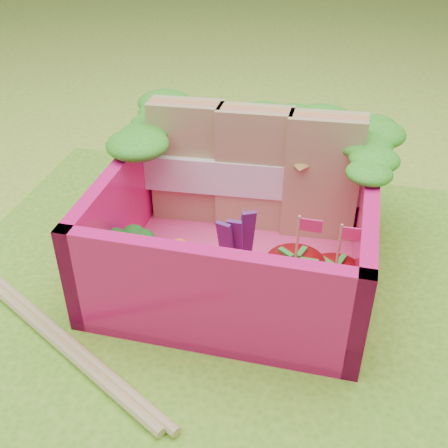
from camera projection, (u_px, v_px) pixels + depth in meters
name	position (u px, v px, depth m)	size (l,w,h in m)	color
ground	(197.00, 293.00, 2.84)	(14.00, 14.00, 0.00)	#8EB633
placemat	(197.00, 291.00, 2.83)	(2.60, 2.60, 0.03)	#68AF27
bento_floor	(239.00, 261.00, 2.97)	(1.30, 1.30, 0.05)	#FF418C
bento_box	(240.00, 222.00, 2.83)	(1.30, 1.30, 0.55)	#F31473
lettuce_ruffle	(259.00, 123.00, 3.02)	(1.43, 0.83, 0.11)	#1B8017
sandwich_stack	(254.00, 170.00, 3.04)	(1.26, 0.27, 0.69)	tan
broccoli	(126.00, 247.00, 2.71)	(0.34, 0.34, 0.26)	#629649
carrot_sticks	(168.00, 265.00, 2.71)	(0.17, 0.14, 0.24)	orange
purple_wedges	(236.00, 247.00, 2.72)	(0.14, 0.16, 0.38)	#441C62
strawberry_left	(294.00, 283.00, 2.57)	(0.27, 0.27, 0.51)	red
strawberry_right	(333.00, 288.00, 2.55)	(0.24, 0.24, 0.48)	red
snap_peas	(333.00, 288.00, 2.71)	(0.30, 0.47, 0.05)	#59BD3B
chopsticks	(4.00, 291.00, 2.77)	(2.17, 1.21, 0.05)	tan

